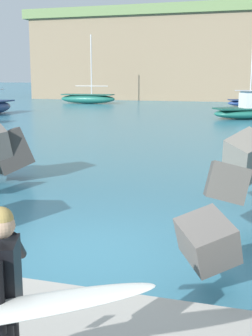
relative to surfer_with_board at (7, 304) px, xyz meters
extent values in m
plane|color=teal|center=(-1.00, 4.25, -1.28)|extent=(400.00, 400.00, 0.00)
cube|color=#3D3A38|center=(-5.33, 8.76, -0.42)|extent=(1.64, 1.47, 1.46)
cube|color=#605B56|center=(1.11, 3.16, -0.48)|extent=(0.98, 1.09, 0.87)
cube|color=#4C4944|center=(1.16, 5.31, -0.15)|extent=(0.89, 1.01, 0.91)
cube|color=slate|center=(1.37, 7.78, -0.09)|extent=(1.12, 1.40, 1.34)
cube|color=black|center=(-0.07, 0.09, 0.16)|extent=(0.35, 0.44, 0.60)
sphere|color=tan|center=(-0.07, 0.09, 0.59)|extent=(0.21, 0.21, 0.21)
sphere|color=tan|center=(-0.07, 0.09, 0.64)|extent=(0.19, 0.19, 0.19)
cylinder|color=black|center=(-0.17, 0.46, 0.28)|extent=(0.28, 0.52, 0.41)
ellipsoid|color=white|center=(0.14, -0.17, 0.06)|extent=(2.07, 1.13, 0.37)
ellipsoid|color=#1E6656|center=(-17.73, 45.42, -0.76)|extent=(6.37, 2.04, 1.03)
cube|color=#164C41|center=(-17.73, 45.42, -0.29)|extent=(5.86, 1.88, 0.10)
cylinder|color=silver|center=(-17.25, 45.44, 2.96)|extent=(0.12, 0.12, 6.41)
cylinder|color=silver|center=(-17.25, 45.44, 0.65)|extent=(3.78, 0.24, 0.08)
ellipsoid|color=#1E6656|center=(0.20, 31.19, -0.89)|extent=(5.27, 4.16, 0.77)
cube|color=#164C41|center=(0.20, 31.19, -0.55)|extent=(4.85, 3.83, 0.10)
cube|color=silver|center=(0.52, 31.36, 0.02)|extent=(1.88, 1.81, 1.06)
cube|color=#334C5B|center=(0.52, 31.36, 0.61)|extent=(1.69, 1.63, 0.12)
cylinder|color=silver|center=(-0.21, 45.44, 2.87)|extent=(0.12, 0.12, 6.89)
cylinder|color=silver|center=(-0.21, 45.44, 0.33)|extent=(3.01, 1.32, 0.08)
camera|label=1|loc=(1.83, -2.82, 1.70)|focal=49.32mm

